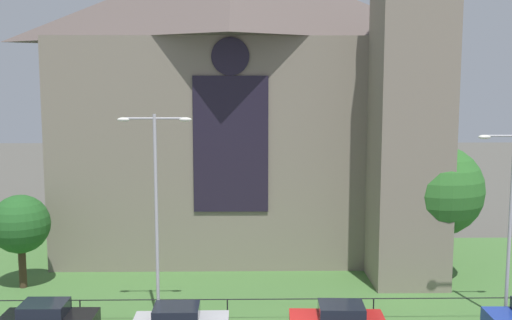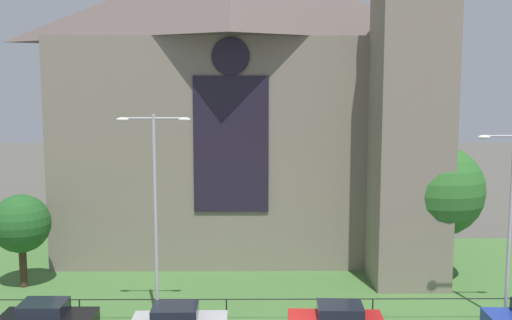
{
  "view_description": "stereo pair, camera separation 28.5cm",
  "coord_description": "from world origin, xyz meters",
  "views": [
    {
      "loc": [
        -1.48,
        -25.12,
        11.24
      ],
      "look_at": [
        -0.96,
        8.0,
        7.06
      ],
      "focal_mm": 42.52,
      "sensor_mm": 36.0,
      "label": 1
    },
    {
      "loc": [
        -1.2,
        -25.12,
        11.24
      ],
      "look_at": [
        -0.96,
        8.0,
        7.06
      ],
      "focal_mm": 42.52,
      "sensor_mm": 36.0,
      "label": 2
    }
  ],
  "objects": [
    {
      "name": "ground",
      "position": [
        0.0,
        10.0,
        0.0
      ],
      "size": [
        160.0,
        160.0,
        0.0
      ],
      "primitive_type": "plane",
      "color": "#56544C"
    },
    {
      "name": "grass_verge",
      "position": [
        0.0,
        8.0,
        0.0
      ],
      "size": [
        120.0,
        20.0,
        0.01
      ],
      "primitive_type": "cube",
      "color": "#477538",
      "rests_on": "ground"
    },
    {
      "name": "church_building",
      "position": [
        -1.64,
        15.64,
        10.27
      ],
      "size": [
        23.2,
        16.2,
        26.0
      ],
      "color": "gray",
      "rests_on": "ground"
    },
    {
      "name": "iron_railing",
      "position": [
        -2.41,
        2.5,
        0.96
      ],
      "size": [
        27.9,
        0.07,
        1.13
      ],
      "color": "black",
      "rests_on": "ground"
    },
    {
      "name": "tree_left_near",
      "position": [
        -13.91,
        7.58,
        3.57
      ],
      "size": [
        3.22,
        3.22,
        5.21
      ],
      "color": "#423021",
      "rests_on": "ground"
    },
    {
      "name": "tree_right_near",
      "position": [
        9.31,
        8.42,
        5.25
      ],
      "size": [
        5.15,
        5.15,
        7.84
      ],
      "color": "brown",
      "rests_on": "ground"
    },
    {
      "name": "streetlamp_near",
      "position": [
        -5.66,
        2.4,
        6.13
      ],
      "size": [
        3.37,
        0.26,
        9.88
      ],
      "color": "#B2B2B7",
      "rests_on": "ground"
    },
    {
      "name": "streetlamp_far",
      "position": [
        10.85,
        2.4,
        5.69
      ],
      "size": [
        3.37,
        0.26,
        9.06
      ],
      "color": "#B2B2B7",
      "rests_on": "ground"
    },
    {
      "name": "parked_car_black",
      "position": [
        -10.42,
        1.09,
        0.74
      ],
      "size": [
        4.21,
        2.04,
        1.51
      ],
      "rotation": [
        0.0,
        0.0,
        -0.01
      ],
      "color": "black",
      "rests_on": "ground"
    }
  ]
}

